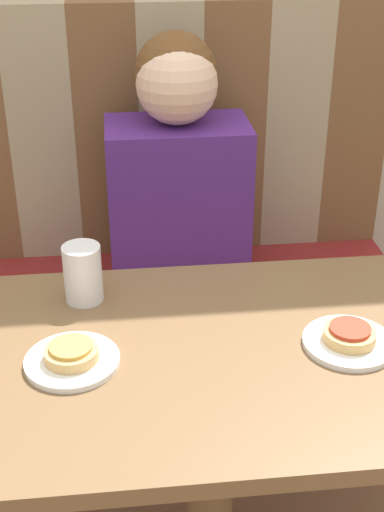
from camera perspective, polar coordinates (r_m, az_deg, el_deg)
booth_seat at (r=2.21m, az=-1.00°, el=-7.18°), size 1.30×0.56×0.47m
booth_backrest at (r=2.14m, az=-1.74°, el=9.95°), size 1.30×0.09×0.75m
dining_table at (r=1.43m, az=1.56°, el=-10.79°), size 0.98×0.66×0.72m
person at (r=1.93m, az=-1.16°, el=7.09°), size 0.38×0.25×0.70m
plate_left at (r=1.35m, az=-9.56°, el=-8.28°), size 0.18×0.18×0.01m
plate_right at (r=1.41m, az=12.41°, el=-6.78°), size 0.18×0.18×0.01m
pizza_left at (r=1.34m, az=-9.63°, el=-7.61°), size 0.10×0.10×0.03m
pizza_right at (r=1.40m, az=12.49°, el=-6.12°), size 0.10×0.10×0.03m
drinking_cup at (r=1.51m, az=-8.73°, el=-1.39°), size 0.08×0.08×0.13m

